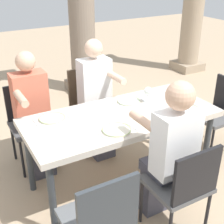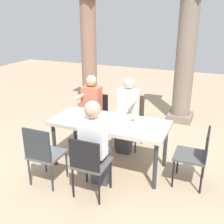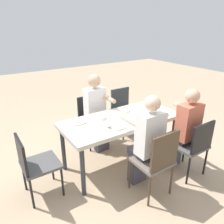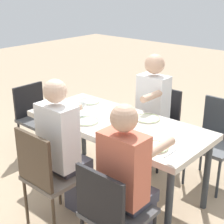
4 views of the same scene
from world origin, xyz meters
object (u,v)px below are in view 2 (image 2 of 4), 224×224
(chair_west_south, at_px, (43,152))
(plate_0, at_px, (83,111))
(dining_table, at_px, (110,126))
(stone_column_near, at_px, (89,56))
(chair_mid_south, at_px, (89,162))
(diner_guest_third, at_px, (127,113))
(chair_head_east, at_px, (197,153))
(stone_column_centre, at_px, (185,61))
(wine_glass_2, at_px, (135,115))
(plate_2, at_px, (127,118))
(plate_1, at_px, (92,125))
(plate_3, at_px, (143,133))
(diner_woman_green, at_px, (95,143))
(chair_west_north, at_px, (95,113))
(diner_man_white, at_px, (90,108))
(chair_mid_north, at_px, (131,117))

(chair_west_south, xyz_separation_m, plate_0, (0.06, 1.05, 0.26))
(dining_table, distance_m, stone_column_near, 2.98)
(chair_mid_south, distance_m, diner_guest_third, 1.45)
(chair_head_east, distance_m, stone_column_centre, 2.65)
(diner_guest_third, height_order, wine_glass_2, diner_guest_third)
(plate_2, bearing_deg, plate_0, 178.52)
(diner_guest_third, distance_m, stone_column_near, 2.53)
(chair_west_south, xyz_separation_m, chair_head_east, (1.97, 0.82, -0.01))
(plate_1, distance_m, plate_3, 0.79)
(dining_table, xyz_separation_m, diner_guest_third, (0.07, 0.62, 0.00))
(stone_column_near, height_order, plate_0, stone_column_near)
(plate_0, distance_m, plate_1, 0.61)
(diner_woman_green, xyz_separation_m, plate_2, (0.15, 0.83, 0.07))
(stone_column_near, height_order, plate_1, stone_column_near)
(diner_woman_green, relative_size, plate_2, 5.79)
(stone_column_centre, bearing_deg, wine_glass_2, -98.65)
(diner_woman_green, relative_size, wine_glass_2, 7.94)
(chair_west_north, height_order, diner_guest_third, diner_guest_third)
(diner_guest_third, relative_size, plate_1, 5.40)
(diner_man_white, bearing_deg, plate_2, -26.15)
(diner_woman_green, xyz_separation_m, plate_3, (0.54, 0.41, 0.07))
(chair_mid_south, height_order, stone_column_centre, stone_column_centre)
(chair_west_south, height_order, stone_column_near, stone_column_near)
(stone_column_near, bearing_deg, diner_man_white, -62.54)
(dining_table, distance_m, chair_west_north, 1.06)
(chair_west_north, bearing_deg, plate_1, -66.39)
(plate_3, bearing_deg, plate_1, -178.73)
(chair_head_east, relative_size, plate_1, 3.50)
(dining_table, bearing_deg, diner_man_white, 136.04)
(diner_woman_green, relative_size, stone_column_near, 0.49)
(chair_head_east, height_order, plate_0, chair_head_east)
(stone_column_near, xyz_separation_m, plate_3, (2.19, -2.65, -0.55))
(chair_mid_south, bearing_deg, plate_2, 81.94)
(stone_column_centre, distance_m, plate_3, 2.72)
(diner_man_white, relative_size, diner_guest_third, 0.97)
(dining_table, bearing_deg, plate_2, 44.93)
(wine_glass_2, bearing_deg, plate_2, 147.41)
(chair_mid_north, bearing_deg, plate_0, -137.58)
(dining_table, distance_m, plate_2, 0.30)
(chair_west_south, xyz_separation_m, stone_column_near, (-0.94, 3.26, 0.81))
(dining_table, relative_size, chair_west_north, 2.04)
(diner_guest_third, height_order, plate_2, diner_guest_third)
(chair_west_north, bearing_deg, diner_woman_green, -63.81)
(stone_column_centre, bearing_deg, chair_west_north, -130.30)
(dining_table, relative_size, chair_head_east, 2.10)
(plate_2, xyz_separation_m, wine_glass_2, (0.16, -0.10, 0.11))
(chair_west_south, xyz_separation_m, chair_mid_south, (0.71, 0.01, 0.01))
(chair_west_south, xyz_separation_m, plate_1, (0.46, 0.59, 0.26))
(plate_2, xyz_separation_m, plate_3, (0.39, -0.43, 0.00))
(wine_glass_2, bearing_deg, diner_man_white, 152.81)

